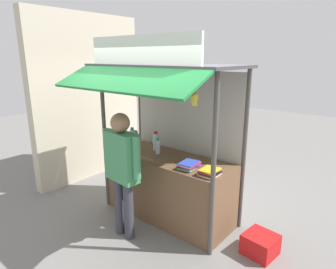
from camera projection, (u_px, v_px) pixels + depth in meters
name	position (u px, v px, depth m)	size (l,w,h in m)	color
ground_plane	(168.00, 215.00, 4.49)	(20.00, 20.00, 0.00)	slate
stall_counter	(168.00, 187.00, 4.37)	(1.97, 0.74, 0.95)	brown
stall_structure	(171.00, 114.00, 4.13)	(2.17, 1.53, 2.64)	#4C4742
water_bottle_mid_right	(132.00, 136.00, 4.88)	(0.08, 0.08, 0.28)	silver
water_bottle_left	(156.00, 141.00, 4.53)	(0.09, 0.09, 0.31)	silver
water_bottle_far_right	(136.00, 138.00, 4.79)	(0.07, 0.07, 0.26)	silver
water_bottle_far_left	(158.00, 147.00, 4.38)	(0.07, 0.07, 0.24)	silver
magazine_stack_mid_left	(189.00, 165.00, 3.81)	(0.24, 0.30, 0.09)	blue
magazine_stack_back_left	(210.00, 172.00, 3.60)	(0.24, 0.27, 0.09)	white
banana_bunch_inner_left	(176.00, 94.00, 3.32)	(0.10, 0.10, 0.26)	#332D23
banana_bunch_leftmost	(139.00, 91.00, 3.70)	(0.10, 0.10, 0.28)	#332D23
banana_bunch_rightmost	(194.00, 99.00, 3.16)	(0.10, 0.10, 0.30)	#332D23
vendor_person	(122.00, 165.00, 3.73)	(0.65, 0.25, 1.71)	#383842
plastic_crate	(260.00, 244.00, 3.59)	(0.37, 0.37, 0.26)	red
neighbour_wall	(89.00, 98.00, 5.70)	(0.20, 2.40, 3.17)	beige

